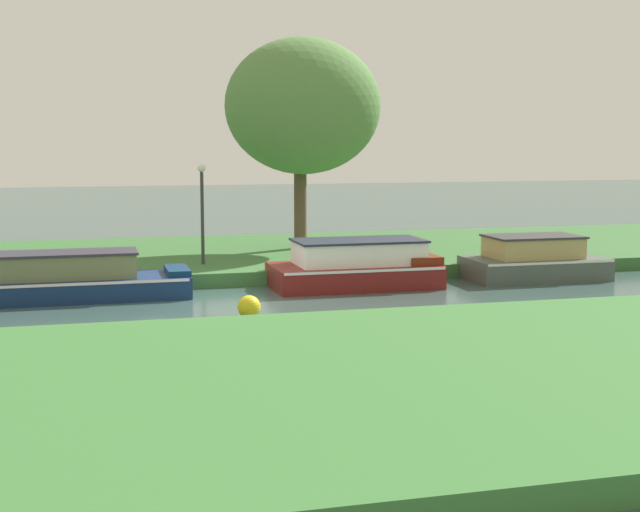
{
  "coord_description": "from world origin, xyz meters",
  "views": [
    {
      "loc": [
        -3.71,
        -22.15,
        4.02
      ],
      "look_at": [
        2.53,
        1.2,
        0.9
      ],
      "focal_mm": 50.06,
      "sensor_mm": 36.0,
      "label": 1
    }
  ],
  "objects_px": {
    "lamp_post": "(202,202)",
    "mooring_post_far": "(109,263)",
    "maroon_narrowboat": "(358,266)",
    "willow_tree_left": "(303,107)",
    "channel_buoy": "(249,307)",
    "navy_barge": "(25,278)",
    "slate_cruiser": "(534,261)"
  },
  "relations": [
    {
      "from": "maroon_narrowboat",
      "to": "navy_barge",
      "type": "bearing_deg",
      "value": 180.0
    },
    {
      "from": "lamp_post",
      "to": "channel_buoy",
      "type": "xyz_separation_m",
      "value": [
        0.19,
        -6.44,
        -1.99
      ]
    },
    {
      "from": "maroon_narrowboat",
      "to": "lamp_post",
      "type": "bearing_deg",
      "value": 144.14
    },
    {
      "from": "willow_tree_left",
      "to": "channel_buoy",
      "type": "height_order",
      "value": "willow_tree_left"
    },
    {
      "from": "slate_cruiser",
      "to": "lamp_post",
      "type": "height_order",
      "value": "lamp_post"
    },
    {
      "from": "willow_tree_left",
      "to": "channel_buoy",
      "type": "relative_size",
      "value": 13.13
    },
    {
      "from": "channel_buoy",
      "to": "lamp_post",
      "type": "bearing_deg",
      "value": 91.71
    },
    {
      "from": "slate_cruiser",
      "to": "maroon_narrowboat",
      "type": "bearing_deg",
      "value": 180.0
    },
    {
      "from": "maroon_narrowboat",
      "to": "lamp_post",
      "type": "xyz_separation_m",
      "value": [
        -3.92,
        2.83,
        1.67
      ]
    },
    {
      "from": "maroon_narrowboat",
      "to": "channel_buoy",
      "type": "distance_m",
      "value": 5.2
    },
    {
      "from": "mooring_post_far",
      "to": "channel_buoy",
      "type": "xyz_separation_m",
      "value": [
        2.95,
        -4.97,
        -0.46
      ]
    },
    {
      "from": "navy_barge",
      "to": "willow_tree_left",
      "type": "height_order",
      "value": "willow_tree_left"
    },
    {
      "from": "slate_cruiser",
      "to": "lamp_post",
      "type": "xyz_separation_m",
      "value": [
        -9.33,
        2.83,
        1.71
      ]
    },
    {
      "from": "navy_barge",
      "to": "slate_cruiser",
      "type": "bearing_deg",
      "value": 0.0
    },
    {
      "from": "navy_barge",
      "to": "mooring_post_far",
      "type": "xyz_separation_m",
      "value": [
        2.11,
        1.36,
        0.14
      ]
    },
    {
      "from": "lamp_post",
      "to": "channel_buoy",
      "type": "height_order",
      "value": "lamp_post"
    },
    {
      "from": "navy_barge",
      "to": "slate_cruiser",
      "type": "xyz_separation_m",
      "value": [
        14.19,
        0.0,
        -0.04
      ]
    },
    {
      "from": "mooring_post_far",
      "to": "channel_buoy",
      "type": "height_order",
      "value": "mooring_post_far"
    },
    {
      "from": "willow_tree_left",
      "to": "channel_buoy",
      "type": "xyz_separation_m",
      "value": [
        -3.53,
        -9.05,
        -4.88
      ]
    },
    {
      "from": "willow_tree_left",
      "to": "slate_cruiser",
      "type": "bearing_deg",
      "value": -44.17
    },
    {
      "from": "lamp_post",
      "to": "mooring_post_far",
      "type": "xyz_separation_m",
      "value": [
        -2.76,
        -1.47,
        -1.53
      ]
    },
    {
      "from": "mooring_post_far",
      "to": "channel_buoy",
      "type": "distance_m",
      "value": 5.8
    },
    {
      "from": "navy_barge",
      "to": "slate_cruiser",
      "type": "height_order",
      "value": "navy_barge"
    },
    {
      "from": "mooring_post_far",
      "to": "slate_cruiser",
      "type": "bearing_deg",
      "value": -6.42
    },
    {
      "from": "navy_barge",
      "to": "channel_buoy",
      "type": "relative_size",
      "value": 14.59
    },
    {
      "from": "lamp_post",
      "to": "navy_barge",
      "type": "bearing_deg",
      "value": -149.82
    },
    {
      "from": "maroon_narrowboat",
      "to": "willow_tree_left",
      "type": "height_order",
      "value": "willow_tree_left"
    },
    {
      "from": "slate_cruiser",
      "to": "channel_buoy",
      "type": "bearing_deg",
      "value": -158.43
    },
    {
      "from": "navy_barge",
      "to": "lamp_post",
      "type": "xyz_separation_m",
      "value": [
        4.87,
        2.83,
        1.67
      ]
    },
    {
      "from": "lamp_post",
      "to": "mooring_post_far",
      "type": "height_order",
      "value": "lamp_post"
    },
    {
      "from": "navy_barge",
      "to": "mooring_post_far",
      "type": "distance_m",
      "value": 2.51
    },
    {
      "from": "lamp_post",
      "to": "willow_tree_left",
      "type": "bearing_deg",
      "value": 35.05
    }
  ]
}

